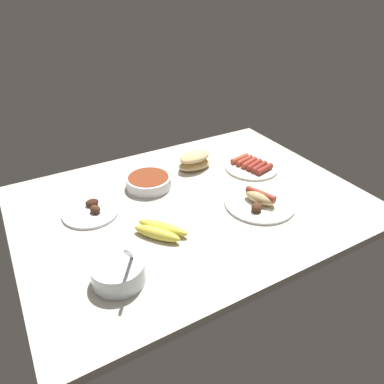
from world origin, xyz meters
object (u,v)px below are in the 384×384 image
(banana_bunch, at_px, (160,230))
(bowl_chili, at_px, (149,181))
(plate_hotdog_assembled, at_px, (260,201))
(plate_grilled_meat, at_px, (91,211))
(bread_stack, at_px, (194,161))
(plate_sausages, at_px, (252,166))
(bowl_coleslaw, at_px, (118,271))

(banana_bunch, distance_m, bowl_chili, 0.30)
(plate_hotdog_assembled, distance_m, plate_grilled_meat, 0.58)
(bread_stack, xyz_separation_m, bowl_chili, (-0.22, -0.04, -0.01))
(bowl_chili, bearing_deg, plate_sausages, -9.87)
(bowl_coleslaw, distance_m, bowl_chili, 0.48)
(plate_hotdog_assembled, distance_m, bowl_coleslaw, 0.56)
(plate_sausages, xyz_separation_m, plate_hotdog_assembled, (-0.14, -0.23, 0.00))
(bread_stack, height_order, plate_hotdog_assembled, bread_stack)
(bread_stack, bearing_deg, plate_sausages, -29.44)
(bowl_coleslaw, height_order, bowl_chili, bowl_coleslaw)
(plate_grilled_meat, height_order, bowl_chili, bowl_chili)
(banana_bunch, distance_m, plate_hotdog_assembled, 0.38)
(plate_hotdog_assembled, xyz_separation_m, bowl_chili, (-0.29, 0.31, 0.01))
(plate_grilled_meat, distance_m, bowl_chili, 0.25)
(plate_sausages, distance_m, bowl_chili, 0.44)
(banana_bunch, bearing_deg, plate_grilled_meat, 124.31)
(bread_stack, relative_size, plate_sausages, 0.68)
(bread_stack, bearing_deg, plate_grilled_meat, -167.83)
(plate_hotdog_assembled, height_order, plate_grilled_meat, plate_hotdog_assembled)
(plate_sausages, bearing_deg, banana_bunch, -158.20)
(plate_hotdog_assembled, relative_size, plate_grilled_meat, 1.30)
(plate_sausages, distance_m, plate_hotdog_assembled, 0.27)
(plate_sausages, distance_m, plate_grilled_meat, 0.67)
(plate_sausages, xyz_separation_m, bowl_chili, (-0.43, 0.08, 0.01))
(banana_bunch, distance_m, bowl_coleslaw, 0.22)
(bread_stack, xyz_separation_m, banana_bunch, (-0.31, -0.32, -0.02))
(banana_bunch, bearing_deg, plate_sausages, 21.80)
(plate_hotdog_assembled, bearing_deg, plate_grilled_meat, 155.07)
(bread_stack, height_order, banana_bunch, bread_stack)
(bowl_coleslaw, bearing_deg, banana_bunch, 34.28)
(banana_bunch, xyz_separation_m, bowl_chili, (0.09, 0.28, 0.01))
(bread_stack, distance_m, plate_hotdog_assembled, 0.35)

